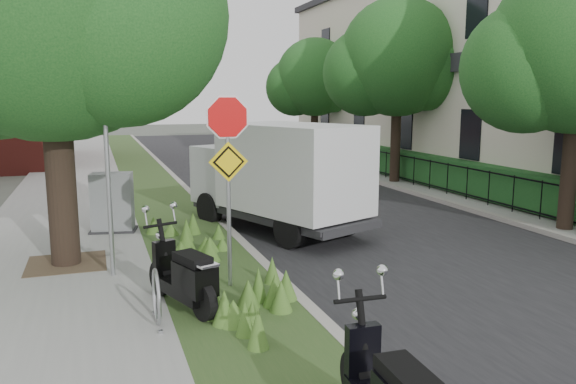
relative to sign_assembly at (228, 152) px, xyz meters
The scene contains 20 objects.
ground 2.78m from the sign_assembly, 22.62° to the right, with size 120.00×120.00×0.00m, color #4C5147.
sidewalk_near 10.10m from the sign_assembly, 106.84° to the left, with size 3.50×60.00×0.12m, color gray.
verge 9.69m from the sign_assembly, 90.61° to the left, with size 2.00×60.00×0.12m, color #314E21.
kerb_near 9.73m from the sign_assembly, 84.54° to the left, with size 0.20×60.00×0.13m, color #9E9991.
road 10.65m from the sign_assembly, 64.96° to the left, with size 7.00×60.00×0.01m, color black.
kerb_far 12.50m from the sign_assembly, 50.01° to the left, with size 0.20×60.00×0.13m, color #9E9991.
footpath_far 13.64m from the sign_assembly, 44.45° to the left, with size 3.20×60.00×0.12m, color gray.
street_tree_main 4.30m from the sign_assembly, 139.63° to the left, with size 6.21×5.54×7.66m.
bare_post 2.18m from the sign_assembly, 145.95° to the left, with size 0.08×0.08×4.00m.
bike_hoop 2.54m from the sign_assembly, 137.69° to the right, with size 0.06×0.78×0.77m.
sign_assembly is the anchor object (origin of this frame).
fence_far 12.86m from the sign_assembly, 47.60° to the left, with size 0.04×24.00×1.00m.
hedge_far 13.34m from the sign_assembly, 45.36° to the left, with size 1.00×24.00×1.10m, color #18431D.
terrace_houses 16.07m from the sign_assembly, 36.15° to the left, with size 7.40×26.40×8.20m.
far_tree_a 8.66m from the sign_assembly, ahead, with size 4.60×4.10×6.22m.
far_tree_b 12.78m from the sign_assembly, 48.62° to the left, with size 4.83×4.31×6.56m.
far_tree_c 19.42m from the sign_assembly, 64.46° to the left, with size 4.37×3.89×5.93m.
scooter_near 2.15m from the sign_assembly, 133.39° to the right, with size 0.82×1.78×0.88m.
box_truck 4.43m from the sign_assembly, 60.96° to the left, with size 3.54×5.19×2.20m.
utility_cabinet 5.17m from the sign_assembly, 109.84° to the left, with size 1.13×0.87×1.35m.
Camera 1 is at (-3.38, -8.07, 3.18)m, focal length 35.00 mm.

